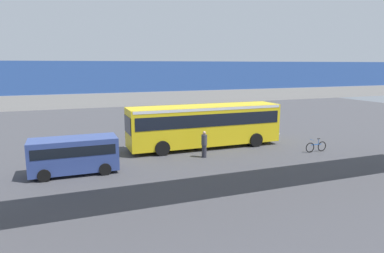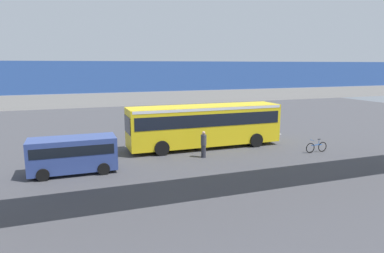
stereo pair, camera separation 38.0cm
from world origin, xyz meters
name	(u,v)px [view 1 (the left image)]	position (x,y,z in m)	size (l,w,h in m)	color
ground	(196,148)	(0.00, 0.00, 0.00)	(80.00, 80.00, 0.00)	#424247
city_bus	(205,122)	(-0.65, 0.06, 1.88)	(11.54, 2.85, 3.15)	yellow
parked_van	(74,153)	(8.78, 3.26, 1.18)	(4.80, 2.17, 2.05)	#33478C
bicycle_blue	(316,147)	(-7.52, 4.24, 0.37)	(1.77, 0.44, 0.96)	black
pedestrian	(204,144)	(0.52, 2.75, 0.89)	(0.38, 0.38, 1.79)	#2D2D38
traffic_sign	(162,119)	(1.84, -2.82, 1.89)	(0.08, 0.60, 2.80)	slate
lane_dash_leftmost	(270,134)	(-8.00, -2.21, 0.00)	(2.00, 0.20, 0.01)	silver
lane_dash_left	(230,138)	(-4.00, -2.21, 0.00)	(2.00, 0.20, 0.01)	silver
lane_dash_centre	(186,141)	(0.00, -2.21, 0.00)	(2.00, 0.20, 0.01)	silver
lane_dash_right	(138,146)	(4.00, -2.21, 0.00)	(2.00, 0.20, 0.01)	silver
lane_dash_rightmost	(83,150)	(8.00, -2.21, 0.00)	(2.00, 0.20, 0.01)	silver
pedestrian_overpass	(274,98)	(0.00, 9.78, 4.58)	(27.76, 2.60, 6.25)	#B2ADA5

